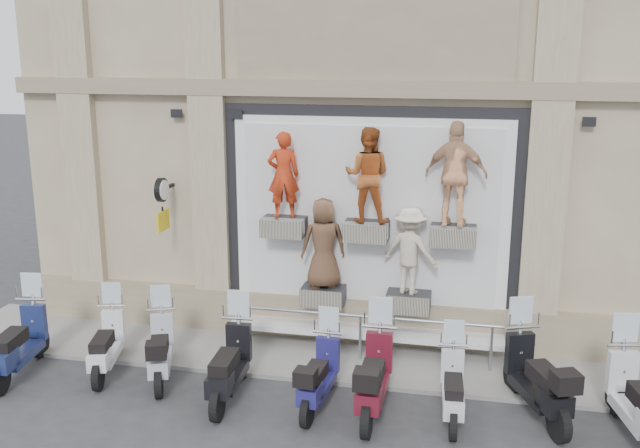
{
  "coord_description": "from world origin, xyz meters",
  "views": [
    {
      "loc": [
        1.79,
        -9.83,
        5.56
      ],
      "look_at": [
        -0.72,
        1.9,
        2.58
      ],
      "focal_mm": 40.0,
      "sensor_mm": 36.0,
      "label": 1
    }
  ],
  "objects_px": {
    "guard_rail": "(360,339)",
    "scooter_d": "(229,352)",
    "scooter_g": "(453,377)",
    "clock_sign_bracket": "(162,197)",
    "scooter_h": "(538,365)",
    "scooter_b": "(106,333)",
    "scooter_e": "(319,364)",
    "scooter_c": "(160,338)",
    "scooter_a": "(18,330)",
    "scooter_f": "(374,363)",
    "scooter_i": "(640,386)"
  },
  "relations": [
    {
      "from": "scooter_a",
      "to": "scooter_c",
      "type": "relative_size",
      "value": 1.1
    },
    {
      "from": "guard_rail",
      "to": "scooter_c",
      "type": "height_order",
      "value": "scooter_c"
    },
    {
      "from": "scooter_d",
      "to": "scooter_f",
      "type": "xyz_separation_m",
      "value": [
        2.35,
        0.02,
        0.02
      ]
    },
    {
      "from": "scooter_h",
      "to": "scooter_c",
      "type": "bearing_deg",
      "value": 158.97
    },
    {
      "from": "scooter_a",
      "to": "scooter_i",
      "type": "distance_m",
      "value": 10.03
    },
    {
      "from": "scooter_b",
      "to": "scooter_e",
      "type": "distance_m",
      "value": 3.91
    },
    {
      "from": "guard_rail",
      "to": "scooter_g",
      "type": "xyz_separation_m",
      "value": [
        1.7,
        -1.67,
        0.23
      ]
    },
    {
      "from": "scooter_g",
      "to": "guard_rail",
      "type": "bearing_deg",
      "value": 132.1
    },
    {
      "from": "scooter_f",
      "to": "scooter_c",
      "type": "bearing_deg",
      "value": 173.82
    },
    {
      "from": "scooter_f",
      "to": "guard_rail",
      "type": "bearing_deg",
      "value": 105.48
    },
    {
      "from": "clock_sign_bracket",
      "to": "scooter_f",
      "type": "xyz_separation_m",
      "value": [
        4.39,
        -2.22,
        -1.96
      ]
    },
    {
      "from": "scooter_d",
      "to": "scooter_i",
      "type": "xyz_separation_m",
      "value": [
        6.18,
        0.03,
        0.04
      ]
    },
    {
      "from": "scooter_b",
      "to": "clock_sign_bracket",
      "type": "bearing_deg",
      "value": 63.61
    },
    {
      "from": "scooter_b",
      "to": "scooter_h",
      "type": "distance_m",
      "value": 7.22
    },
    {
      "from": "guard_rail",
      "to": "scooter_f",
      "type": "xyz_separation_m",
      "value": [
        0.49,
        -1.75,
        0.37
      ]
    },
    {
      "from": "scooter_h",
      "to": "scooter_a",
      "type": "bearing_deg",
      "value": 161.17
    },
    {
      "from": "scooter_b",
      "to": "scooter_a",
      "type": "bearing_deg",
      "value": -179.61
    },
    {
      "from": "scooter_d",
      "to": "scooter_i",
      "type": "relative_size",
      "value": 0.96
    },
    {
      "from": "scooter_h",
      "to": "scooter_i",
      "type": "xyz_separation_m",
      "value": [
        1.38,
        -0.43,
        -0.0
      ]
    },
    {
      "from": "scooter_a",
      "to": "scooter_i",
      "type": "height_order",
      "value": "scooter_i"
    },
    {
      "from": "scooter_e",
      "to": "scooter_g",
      "type": "relative_size",
      "value": 1.05
    },
    {
      "from": "scooter_c",
      "to": "scooter_b",
      "type": "bearing_deg",
      "value": 157.37
    },
    {
      "from": "scooter_a",
      "to": "scooter_f",
      "type": "distance_m",
      "value": 6.2
    },
    {
      "from": "scooter_b",
      "to": "scooter_f",
      "type": "xyz_separation_m",
      "value": [
        4.76,
        -0.43,
        0.1
      ]
    },
    {
      "from": "clock_sign_bracket",
      "to": "scooter_h",
      "type": "distance_m",
      "value": 7.34
    },
    {
      "from": "guard_rail",
      "to": "scooter_d",
      "type": "xyz_separation_m",
      "value": [
        -1.85,
        -1.77,
        0.35
      ]
    },
    {
      "from": "scooter_b",
      "to": "scooter_h",
      "type": "bearing_deg",
      "value": -14.67
    },
    {
      "from": "clock_sign_bracket",
      "to": "scooter_h",
      "type": "bearing_deg",
      "value": -14.57
    },
    {
      "from": "scooter_a",
      "to": "scooter_f",
      "type": "relative_size",
      "value": 0.99
    },
    {
      "from": "scooter_h",
      "to": "clock_sign_bracket",
      "type": "bearing_deg",
      "value": 143.95
    },
    {
      "from": "guard_rail",
      "to": "clock_sign_bracket",
      "type": "distance_m",
      "value": 4.57
    },
    {
      "from": "scooter_c",
      "to": "scooter_i",
      "type": "xyz_separation_m",
      "value": [
        7.56,
        -0.38,
        0.1
      ]
    },
    {
      "from": "scooter_f",
      "to": "clock_sign_bracket",
      "type": "bearing_deg",
      "value": 153.0
    },
    {
      "from": "scooter_i",
      "to": "scooter_c",
      "type": "bearing_deg",
      "value": 166.33
    },
    {
      "from": "scooter_g",
      "to": "scooter_i",
      "type": "xyz_separation_m",
      "value": [
        2.63,
        -0.07,
        0.15
      ]
    },
    {
      "from": "scooter_e",
      "to": "clock_sign_bracket",
      "type": "bearing_deg",
      "value": 151.59
    },
    {
      "from": "clock_sign_bracket",
      "to": "scooter_g",
      "type": "relative_size",
      "value": 0.59
    },
    {
      "from": "scooter_g",
      "to": "scooter_i",
      "type": "relative_size",
      "value": 0.82
    },
    {
      "from": "scooter_b",
      "to": "scooter_e",
      "type": "height_order",
      "value": "scooter_b"
    },
    {
      "from": "clock_sign_bracket",
      "to": "scooter_g",
      "type": "bearing_deg",
      "value": -20.95
    },
    {
      "from": "clock_sign_bracket",
      "to": "scooter_b",
      "type": "xyz_separation_m",
      "value": [
        -0.37,
        -1.79,
        -2.07
      ]
    },
    {
      "from": "scooter_a",
      "to": "scooter_d",
      "type": "relative_size",
      "value": 1.01
    },
    {
      "from": "guard_rail",
      "to": "scooter_c",
      "type": "relative_size",
      "value": 2.74
    },
    {
      "from": "scooter_a",
      "to": "scooter_d",
      "type": "bearing_deg",
      "value": -9.22
    },
    {
      "from": "scooter_a",
      "to": "scooter_d",
      "type": "xyz_separation_m",
      "value": [
        3.85,
        -0.06,
        -0.01
      ]
    },
    {
      "from": "guard_rail",
      "to": "scooter_g",
      "type": "relative_size",
      "value": 2.94
    },
    {
      "from": "scooter_c",
      "to": "scooter_a",
      "type": "bearing_deg",
      "value": 167.56
    },
    {
      "from": "scooter_b",
      "to": "scooter_e",
      "type": "xyz_separation_m",
      "value": [
        3.88,
        -0.41,
        -0.0
      ]
    },
    {
      "from": "scooter_a",
      "to": "clock_sign_bracket",
      "type": "bearing_deg",
      "value": 41.99
    },
    {
      "from": "guard_rail",
      "to": "scooter_f",
      "type": "bearing_deg",
      "value": -74.34
    }
  ]
}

